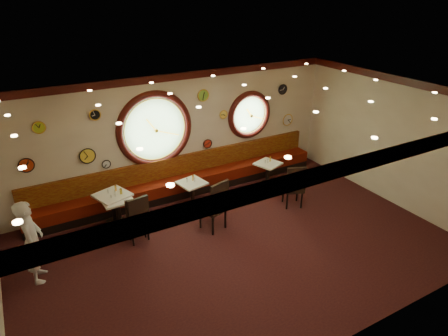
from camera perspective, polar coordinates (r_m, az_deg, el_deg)
floor at (r=8.80m, az=1.75°, el=-11.04°), size 9.00×6.00×0.00m
ceiling at (r=7.39m, az=2.07°, el=9.50°), size 9.00×6.00×0.02m
wall_back at (r=10.44m, az=-6.69°, el=4.75°), size 9.00×0.02×3.20m
wall_front at (r=6.00m, az=17.29°, el=-12.80°), size 9.00×0.02×3.20m
wall_right at (r=10.83m, az=22.77°, el=3.69°), size 0.02×6.00×3.20m
molding_back at (r=9.98m, az=-7.01°, el=12.84°), size 9.00×0.10×0.18m
molding_front at (r=5.28m, az=18.95°, el=0.64°), size 9.00×0.10×0.18m
molding_right at (r=10.39m, az=23.97°, el=11.41°), size 0.10×6.00×0.18m
banquette_base at (r=10.81m, az=-5.71°, el=-3.18°), size 8.00×0.55×0.20m
banquette_seat at (r=10.69m, az=-5.76°, el=-1.99°), size 8.00×0.55×0.30m
banquette_back at (r=10.70m, az=-6.34°, el=0.38°), size 8.00×0.10×0.55m
porthole_left_glass at (r=10.15m, az=-9.87°, el=5.46°), size 1.66×0.02×1.66m
porthole_left_frame at (r=10.13m, az=-9.84°, el=5.44°), size 1.98×0.18×1.98m
porthole_left_ring at (r=10.11m, az=-9.78°, el=5.39°), size 1.61×0.03×1.61m
porthole_right_glass at (r=11.34m, az=3.61°, el=7.59°), size 1.10×0.02×1.10m
porthole_right_frame at (r=11.33m, az=3.65°, el=7.57°), size 1.38×0.18×1.38m
porthole_right_ring at (r=11.31m, az=3.73°, el=7.53°), size 1.09×0.03×1.09m
wall_clock_0 at (r=10.03m, az=-16.48°, el=0.54°), size 0.20×0.03×0.20m
wall_clock_1 at (r=10.42m, az=-3.01°, el=10.33°), size 0.30×0.03×0.30m
wall_clock_2 at (r=9.85m, az=-18.93°, el=1.65°), size 0.36×0.03×0.36m
wall_clock_3 at (r=9.73m, az=-26.41°, el=0.36°), size 0.32×0.03×0.32m
wall_clock_4 at (r=9.47m, az=-24.94°, el=5.27°), size 0.26×0.03×0.26m
wall_clock_5 at (r=12.18m, az=9.04°, el=6.82°), size 0.34×0.03×0.34m
wall_clock_6 at (r=10.85m, az=-0.08°, el=7.66°), size 0.22×0.03×0.22m
wall_clock_7 at (r=10.87m, az=-2.38°, el=3.49°), size 0.24×0.03×0.24m
wall_clock_8 at (r=9.59m, az=-17.96°, el=7.24°), size 0.24×0.03×0.24m
wall_clock_9 at (r=11.78m, az=8.37°, el=11.05°), size 0.28×0.03×0.28m
table_a at (r=9.65m, az=-15.49°, el=-5.11°), size 0.89×0.89×0.77m
table_b at (r=9.52m, az=-14.93°, el=-5.65°), size 0.67×0.67×0.73m
table_c at (r=10.05m, az=-4.58°, el=-3.31°), size 0.73×0.73×0.68m
table_d at (r=11.14m, az=6.26°, el=-0.45°), size 0.78×0.78×0.67m
chair_a at (r=8.79m, az=-12.31°, el=-6.71°), size 0.53×0.53×0.69m
chair_b at (r=8.97m, az=-12.52°, el=-6.53°), size 0.48×0.48×0.62m
chair_c at (r=8.94m, az=-1.13°, el=-4.98°), size 0.64×0.64×0.77m
chair_d at (r=10.03m, az=10.05°, el=-2.24°), size 0.62×0.62×0.71m
condiment_a_salt at (r=9.56m, az=-16.24°, el=-3.25°), size 0.03×0.03×0.09m
condiment_b_salt at (r=9.37m, az=-15.83°, el=-4.04°), size 0.04×0.04×0.11m
condiment_c_salt at (r=9.93m, az=-5.32°, el=-1.74°), size 0.04×0.04×0.10m
condiment_d_salt at (r=11.01m, az=5.93°, el=0.93°), size 0.03×0.03×0.09m
condiment_a_pepper at (r=9.48m, az=-15.31°, el=-3.37°), size 0.03×0.03×0.09m
condiment_b_pepper at (r=9.38m, az=-15.26°, el=-3.94°), size 0.04×0.04×0.10m
condiment_c_pepper at (r=9.92m, az=-4.24°, el=-1.70°), size 0.04×0.04×0.11m
condiment_d_pepper at (r=11.03m, az=6.27°, el=1.02°), size 0.04×0.04×0.11m
condiment_a_bottle at (r=9.62m, az=-15.23°, el=-2.75°), size 0.05×0.05×0.14m
condiment_b_bottle at (r=9.45m, az=-14.50°, el=-3.36°), size 0.05×0.05×0.18m
condiment_c_bottle at (r=9.98m, az=-4.46°, el=-1.42°), size 0.04×0.04×0.14m
condiment_d_bottle at (r=11.12m, az=6.62°, el=1.29°), size 0.04×0.04×0.14m
waiter at (r=8.26m, az=-25.73°, el=-9.43°), size 0.51×0.68×1.68m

